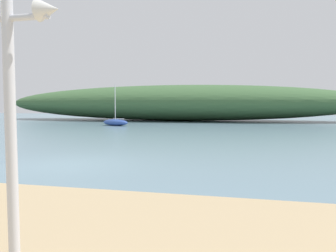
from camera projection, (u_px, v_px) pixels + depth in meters
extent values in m
plane|color=slate|center=(68.00, 164.00, 10.94)|extent=(120.00, 120.00, 0.00)
ellipsoid|color=#3D6038|center=(177.00, 103.00, 41.88)|extent=(47.55, 10.69, 4.55)
cylinder|color=silver|center=(11.00, 136.00, 3.53)|extent=(0.12, 0.12, 2.91)
cylinder|color=silver|center=(7.00, 18.00, 3.45)|extent=(0.99, 0.07, 0.07)
cone|color=silver|center=(48.00, 10.00, 3.33)|extent=(0.23, 0.23, 0.23)
ellipsoid|color=#2D4C9E|center=(115.00, 122.00, 31.39)|extent=(3.23, 2.15, 0.63)
cylinder|color=silver|center=(115.00, 103.00, 31.27)|extent=(0.08, 0.08, 3.49)
cylinder|color=silver|center=(119.00, 119.00, 31.11)|extent=(1.29, 0.56, 0.06)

